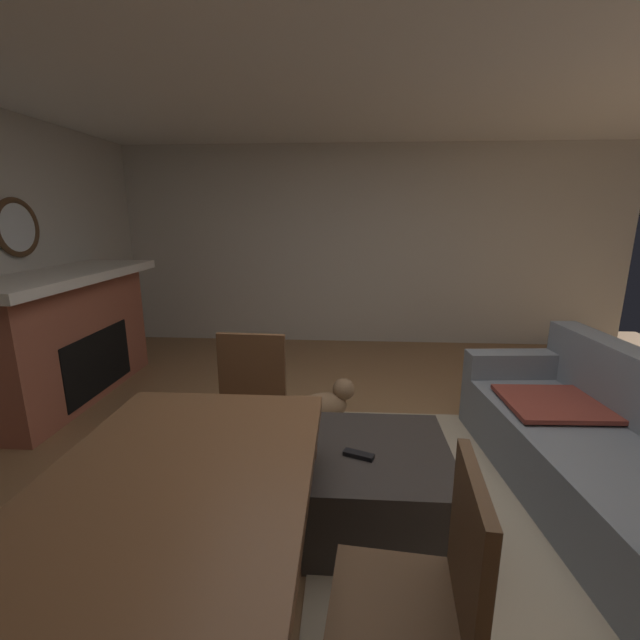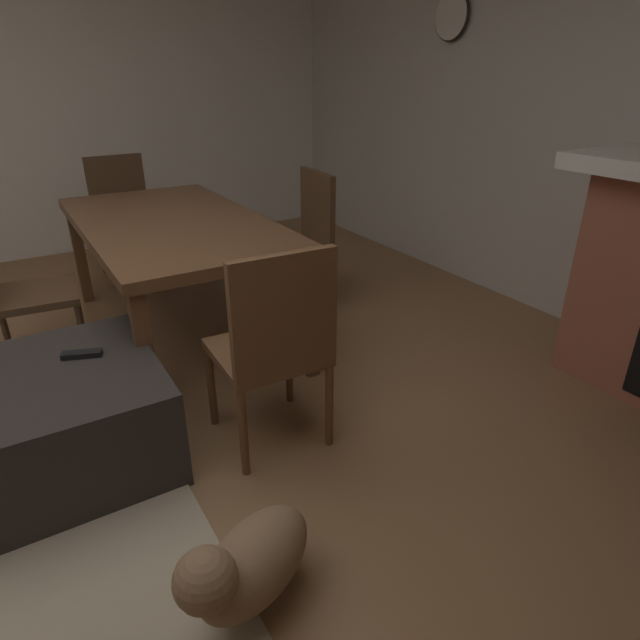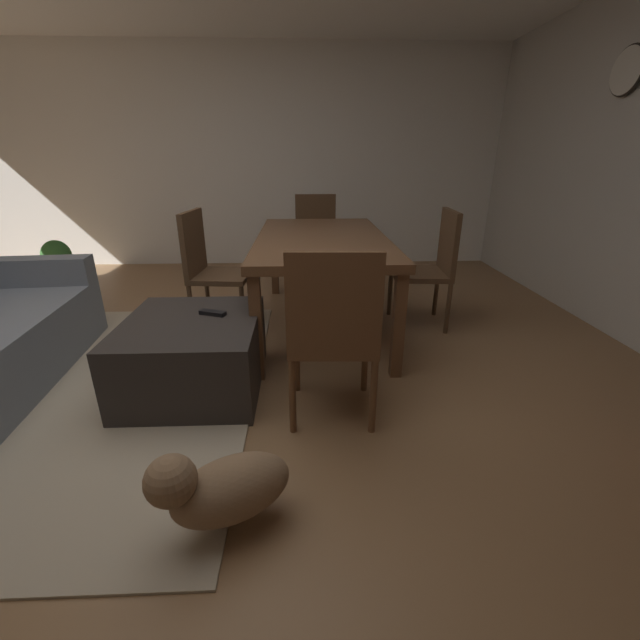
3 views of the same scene
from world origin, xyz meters
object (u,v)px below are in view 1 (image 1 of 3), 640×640
object	(u,v)px
fireplace	(65,336)
round_wall_mirror	(17,228)
dining_chair_north	(429,588)
ottoman_coffee_table	(378,484)
dining_chair_west	(248,400)
tv_remote	(359,455)
couch	(612,459)
dining_table	(151,534)
small_dog	(325,404)

from	to	relation	value
fireplace	round_wall_mirror	xyz separation A→B (m)	(0.00, -0.29, 0.96)
round_wall_mirror	dining_chair_north	xyz separation A→B (m)	(2.44, 3.10, -1.03)
ottoman_coffee_table	dining_chair_west	world-z (taller)	dining_chair_west
fireplace	tv_remote	xyz separation A→B (m)	(1.56, 2.62, -0.15)
fireplace	dining_chair_west	distance (m)	2.23
fireplace	dining_chair_west	bearing A→B (deg)	60.29
dining_chair_west	dining_chair_north	bearing A→B (deg)	33.48
couch	dining_table	world-z (taller)	couch
fireplace	dining_chair_north	xyz separation A→B (m)	(2.44, 2.82, -0.07)
ottoman_coffee_table	small_dog	size ratio (longest dim) A/B	1.62
couch	dining_chair_west	world-z (taller)	dining_chair_west
dining_chair_north	fireplace	bearing A→B (deg)	-130.86
ottoman_coffee_table	tv_remote	size ratio (longest dim) A/B	5.30
fireplace	dining_chair_north	distance (m)	3.73
fireplace	small_dog	bearing A→B (deg)	79.77
round_wall_mirror	dining_chair_west	bearing A→B (deg)	63.55
fireplace	couch	distance (m)	4.28
dining_chair_north	small_dog	size ratio (longest dim) A/B	1.77
dining_table	dining_chair_west	distance (m)	1.33
round_wall_mirror	dining_chair_west	size ratio (longest dim) A/B	0.55
dining_chair_west	ottoman_coffee_table	bearing A→B (deg)	65.07
tv_remote	small_dog	bearing A→B (deg)	-147.23
dining_chair_north	round_wall_mirror	bearing A→B (deg)	-128.15
dining_table	small_dog	xyz separation A→B (m)	(-2.00, 0.45, -0.48)
fireplace	ottoman_coffee_table	world-z (taller)	fireplace
round_wall_mirror	tv_remote	xyz separation A→B (m)	(1.56, 2.91, -1.11)
tv_remote	dining_chair_north	bearing A→B (deg)	33.64
dining_chair_west	small_dog	bearing A→B (deg)	146.44
fireplace	dining_table	xyz separation A→B (m)	(2.43, 1.93, 0.08)
fireplace	ottoman_coffee_table	bearing A→B (deg)	61.64
couch	dining_chair_north	xyz separation A→B (m)	(1.16, -1.26, 0.22)
fireplace	tv_remote	world-z (taller)	fireplace
round_wall_mirror	dining_table	world-z (taller)	round_wall_mirror
dining_table	small_dog	bearing A→B (deg)	167.26
dining_table	tv_remote	bearing A→B (deg)	141.70
dining_chair_west	dining_chair_north	distance (m)	1.60
fireplace	dining_table	bearing A→B (deg)	38.52
round_wall_mirror	ottoman_coffee_table	world-z (taller)	round_wall_mirror
round_wall_mirror	dining_chair_north	world-z (taller)	round_wall_mirror
dining_table	dining_chair_north	world-z (taller)	dining_chair_north
dining_chair_north	ottoman_coffee_table	bearing A→B (deg)	-175.04
fireplace	tv_remote	size ratio (longest dim) A/B	13.00
round_wall_mirror	small_dog	distance (m)	3.03
dining_chair_north	small_dog	bearing A→B (deg)	-167.83
couch	ottoman_coffee_table	world-z (taller)	couch
round_wall_mirror	tv_remote	world-z (taller)	round_wall_mirror
round_wall_mirror	couch	distance (m)	4.72
fireplace	dining_table	world-z (taller)	fireplace
dining_chair_west	small_dog	world-z (taller)	dining_chair_west
tv_remote	dining_chair_west	bearing A→B (deg)	-102.56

